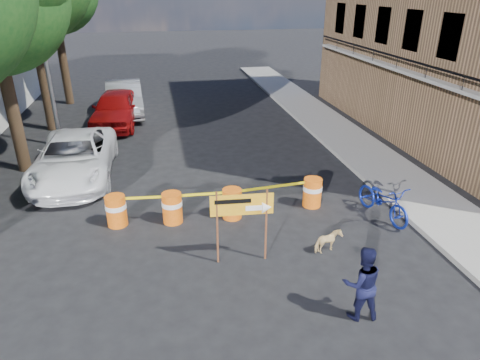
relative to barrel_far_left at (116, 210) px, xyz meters
name	(u,v)px	position (x,y,z in m)	size (l,w,h in m)	color
ground	(243,256)	(3.18, -2.21, -0.47)	(120.00, 120.00, 0.00)	black
sidewalk_east	(365,153)	(9.38, 3.79, -0.40)	(2.40, 40.00, 0.15)	gray
streetlamp	(43,38)	(-2.75, 7.29, 3.90)	(1.25, 0.18, 8.00)	gray
barrel_far_left	(116,210)	(0.00, 0.00, 0.00)	(0.58, 0.58, 0.90)	#D75A0C
barrel_mid_left	(172,207)	(1.55, -0.13, 0.00)	(0.58, 0.58, 0.90)	#D75A0C
barrel_mid_right	(232,203)	(3.27, -0.19, 0.00)	(0.58, 0.58, 0.90)	#D75A0C
barrel_far_right	(312,192)	(5.80, 0.07, 0.00)	(0.58, 0.58, 0.90)	#D75A0C
detour_sign	(250,210)	(3.32, -2.39, 0.94)	(1.50, 0.29, 1.92)	#592D19
pedestrian	(362,283)	(5.09, -4.74, 0.34)	(0.79, 0.62, 1.63)	black
bicycle	(386,184)	(7.57, -1.01, 0.58)	(0.73, 1.11, 2.11)	#13279E
dog	(328,242)	(5.34, -2.42, -0.17)	(0.32, 0.71, 0.60)	#E1C181
suv_white	(75,158)	(-1.62, 3.67, 0.29)	(2.52, 5.47, 1.52)	white
sedan_red	(116,108)	(-0.60, 9.88, 0.37)	(1.98, 4.93, 1.68)	#970C0D
sedan_silver	(124,98)	(-0.33, 11.87, 0.37)	(1.77, 5.09, 1.68)	#9D9EA3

